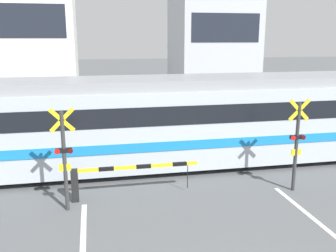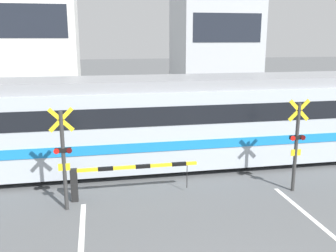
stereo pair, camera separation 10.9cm
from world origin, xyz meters
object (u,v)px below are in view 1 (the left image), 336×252
crossing_signal_right (297,141)px  pedestrian (141,115)px  commuter_train (184,119)px  crossing_signal_left (64,155)px  crossing_barrier_far (202,127)px  crossing_barrier_near (110,175)px

crossing_signal_right → pedestrian: crossing_signal_right is taller
commuter_train → crossing_signal_left: size_ratio=6.05×
commuter_train → pedestrian: commuter_train is taller
pedestrian → crossing_barrier_far: bearing=-34.4°
crossing_barrier_near → crossing_barrier_far: 7.07m
commuter_train → crossing_signal_right: (2.82, -3.10, -0.17)m
commuter_train → crossing_barrier_near: size_ratio=4.65×
crossing_signal_left → pedestrian: 8.40m
crossing_signal_right → pedestrian: bearing=116.2°
crossing_barrier_far → crossing_signal_left: bearing=-133.7°
commuter_train → crossing_barrier_near: (-2.91, -2.56, -1.05)m
crossing_barrier_near → crossing_signal_right: 5.81m
crossing_barrier_far → crossing_signal_left: 8.33m
commuter_train → crossing_barrier_far: bearing=61.2°
crossing_barrier_far → crossing_signal_right: bearing=-78.4°
crossing_barrier_far → crossing_signal_left: (-5.72, -5.99, 0.88)m
crossing_signal_left → crossing_signal_right: (6.95, 0.00, 0.00)m
crossing_signal_right → crossing_barrier_far: bearing=101.6°
commuter_train → crossing_barrier_far: 3.46m
crossing_barrier_near → pedestrian: pedestrian is taller
crossing_barrier_near → crossing_barrier_far: same height
pedestrian → crossing_signal_left: bearing=-111.9°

